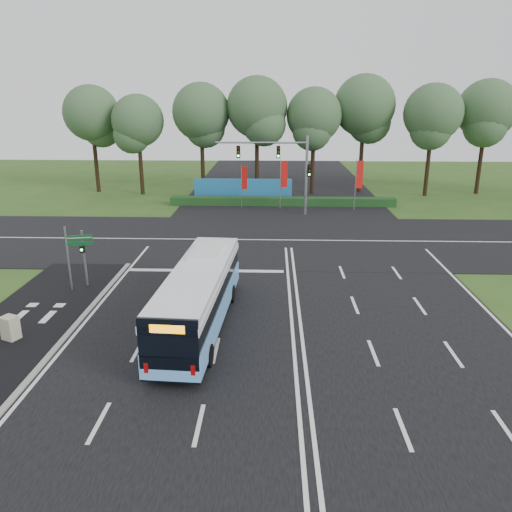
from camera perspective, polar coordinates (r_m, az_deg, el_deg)
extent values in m
plane|color=#2D511B|center=(25.85, 3.94, -5.60)|extent=(120.00, 120.00, 0.00)
cube|color=black|center=(25.85, 3.94, -5.56)|extent=(20.00, 120.00, 0.04)
cube|color=black|center=(37.16, 3.35, 1.81)|extent=(120.00, 14.00, 0.05)
cube|color=black|center=(25.81, -25.01, -7.31)|extent=(5.00, 18.00, 0.06)
cube|color=gray|center=(24.82, -20.03, -7.59)|extent=(0.25, 18.00, 0.12)
cube|color=#6EB4FF|center=(23.18, -6.46, -5.94)|extent=(2.90, 10.93, 0.99)
cube|color=black|center=(23.36, -6.42, -6.95)|extent=(2.87, 10.87, 0.27)
cube|color=black|center=(22.83, -6.53, -3.87)|extent=(2.80, 10.76, 0.86)
cube|color=white|center=(22.64, -6.58, -2.60)|extent=(2.90, 10.93, 0.32)
cube|color=white|center=(22.53, -6.61, -1.85)|extent=(2.83, 10.49, 0.32)
cube|color=white|center=(24.54, -5.57, 0.51)|extent=(1.60, 2.78, 0.23)
cube|color=black|center=(18.09, -9.99, -9.95)|extent=(2.19, 0.25, 1.98)
cube|color=orange|center=(17.77, -10.13, -8.21)|extent=(1.26, 0.14, 0.32)
cylinder|color=black|center=(26.34, -7.32, -4.15)|extent=(0.31, 0.95, 0.94)
cylinder|color=black|center=(25.97, -2.80, -4.34)|extent=(0.31, 0.95, 0.94)
cylinder|color=black|center=(20.66, -11.23, -10.84)|extent=(0.31, 0.95, 0.94)
cylinder|color=black|center=(20.20, -5.41, -11.26)|extent=(0.31, 0.95, 0.94)
cylinder|color=gray|center=(29.29, -19.00, -0.31)|extent=(0.13, 0.13, 3.26)
cube|color=black|center=(28.96, -19.24, 0.72)|extent=(0.29, 0.23, 0.37)
sphere|color=#19F233|center=(28.87, -19.31, 0.66)|extent=(0.13, 0.13, 0.13)
cylinder|color=gray|center=(28.85, -20.65, -0.36)|extent=(0.11, 0.11, 3.65)
cube|color=#0C441C|center=(28.41, -19.55, 1.99)|extent=(1.35, 0.35, 0.27)
cube|color=#0C441C|center=(28.49, -19.49, 1.37)|extent=(1.35, 0.35, 0.20)
cube|color=white|center=(28.38, -19.58, 1.97)|extent=(1.25, 0.28, 0.04)
cube|color=#BAB196|center=(24.55, -26.27, -7.43)|extent=(0.83, 0.77, 1.11)
cylinder|color=gray|center=(47.92, -1.67, 7.92)|extent=(0.06, 0.06, 4.05)
cube|color=red|center=(47.70, -1.33, 8.92)|extent=(0.54, 0.15, 2.16)
cylinder|color=gray|center=(47.29, 2.81, 8.14)|extent=(0.07, 0.07, 4.65)
cube|color=red|center=(47.17, 3.24, 9.32)|extent=(0.62, 0.08, 2.48)
cylinder|color=gray|center=(47.52, 11.29, 7.91)|extent=(0.07, 0.07, 4.72)
cube|color=red|center=(47.47, 11.77, 9.09)|extent=(0.63, 0.12, 2.52)
cylinder|color=gray|center=(44.83, 5.77, 9.06)|extent=(0.24, 0.24, 7.00)
cylinder|color=gray|center=(44.39, 0.60, 12.83)|extent=(8.00, 0.16, 0.16)
cube|color=black|center=(44.46, 2.57, 11.79)|extent=(0.32, 0.28, 1.05)
cube|color=black|center=(44.56, -2.03, 11.81)|extent=(0.32, 0.28, 1.05)
cube|color=black|center=(44.77, 6.11, 9.68)|extent=(0.32, 0.28, 1.05)
cube|color=#153C19|center=(49.22, 3.03, 6.24)|extent=(22.00, 1.20, 0.80)
cube|color=#1F70AD|center=(51.62, -1.49, 7.59)|extent=(10.00, 0.30, 2.20)
cylinder|color=black|center=(58.78, -17.88, 10.91)|extent=(0.44, 0.44, 8.08)
sphere|color=#3B5D36|center=(58.47, -18.31, 15.24)|extent=(5.95, 5.95, 5.95)
cylinder|color=black|center=(55.98, -13.06, 10.64)|extent=(0.44, 0.44, 7.40)
sphere|color=#3B5D36|center=(55.65, -13.36, 14.82)|extent=(5.45, 5.45, 5.45)
cylinder|color=black|center=(55.34, -6.15, 11.35)|extent=(0.44, 0.44, 8.23)
sphere|color=#3B5D36|center=(55.02, -6.31, 16.06)|extent=(6.07, 6.07, 6.07)
cylinder|color=black|center=(54.89, 0.10, 11.63)|extent=(0.44, 0.44, 8.69)
sphere|color=#3B5D36|center=(54.58, 0.11, 16.65)|extent=(6.40, 6.40, 6.40)
cylinder|color=black|center=(55.09, 6.51, 11.14)|extent=(0.44, 0.44, 7.91)
sphere|color=#3B5D36|center=(54.76, 6.68, 15.68)|extent=(5.83, 5.83, 5.83)
cylinder|color=black|center=(56.89, 11.96, 11.56)|extent=(0.44, 0.44, 8.84)
sphere|color=#3B5D36|center=(56.60, 12.29, 16.47)|extent=(6.52, 6.52, 6.52)
cylinder|color=black|center=(56.71, 19.12, 10.61)|extent=(0.44, 0.44, 8.16)
sphere|color=#3B5D36|center=(56.40, 19.59, 15.15)|extent=(6.02, 6.02, 6.02)
cylinder|color=black|center=(60.00, 24.33, 10.52)|extent=(0.44, 0.44, 8.48)
sphere|color=#3B5D36|center=(59.71, 24.91, 14.96)|extent=(6.25, 6.25, 6.25)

